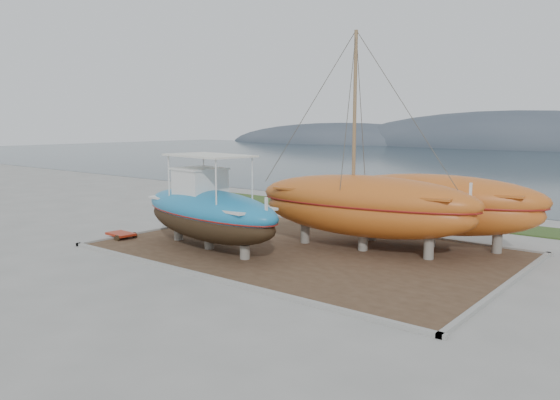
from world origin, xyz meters
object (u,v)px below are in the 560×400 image
Objects in this scene: white_dinghy at (205,215)px; orange_bare_hull at (432,212)px; red_trailer at (121,236)px; blue_caique at (208,202)px; orange_sailboat at (365,143)px.

white_dinghy is 0.45× the size of orange_bare_hull.
white_dinghy reaches higher than red_trailer.
orange_sailboat reaches higher than blue_caique.
red_trailer is (-11.12, -5.35, -4.87)m from orange_sailboat.
orange_sailboat is 13.27m from red_trailer.
orange_bare_hull is at bearing 46.47° from orange_sailboat.
orange_bare_hull reaches higher than red_trailer.
red_trailer is at bearing -159.60° from orange_bare_hull.
red_trailer is (-5.32, -1.14, -2.12)m from blue_caique.
blue_caique is 10.58m from orange_bare_hull.
white_dinghy is 2.07× the size of red_trailer.
white_dinghy is 5.02m from red_trailer.
blue_caique is 7.68m from orange_sailboat.
white_dinghy is 12.55m from orange_bare_hull.
orange_bare_hull is at bearing 14.49° from white_dinghy.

